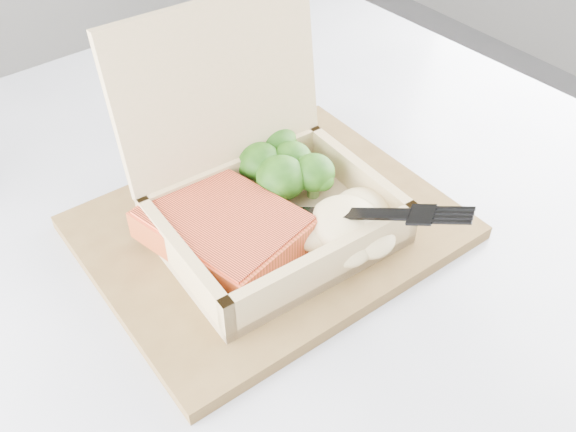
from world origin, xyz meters
TOP-DOWN VIEW (x-y plane):
  - cafe_table at (0.19, 0.13)m, footprint 0.90×0.90m
  - serving_tray at (0.20, 0.14)m, footprint 0.32×0.26m
  - takeout_container at (0.20, 0.14)m, footprint 0.20×0.19m
  - salmon_fillet at (0.15, 0.13)m, footprint 0.13×0.15m
  - broccoli_pile at (0.25, 0.16)m, footprint 0.10×0.10m
  - mashed_potatoes at (0.24, 0.07)m, footprint 0.10×0.09m
  - plastic_fork at (0.22, 0.09)m, footprint 0.11×0.16m
  - receipt at (0.20, 0.32)m, footprint 0.09×0.15m

SIDE VIEW (x-z plane):
  - cafe_table at x=0.19m, z-range 0.18..0.94m
  - receipt at x=0.20m, z-range 0.76..0.76m
  - serving_tray at x=0.20m, z-range 0.76..0.77m
  - salmon_fillet at x=0.15m, z-range 0.78..0.81m
  - mashed_potatoes at x=0.24m, z-range 0.78..0.81m
  - broccoli_pile at x=0.25m, z-range 0.78..0.82m
  - plastic_fork at x=0.22m, z-range 0.79..0.83m
  - takeout_container at x=0.20m, z-range 0.72..0.91m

